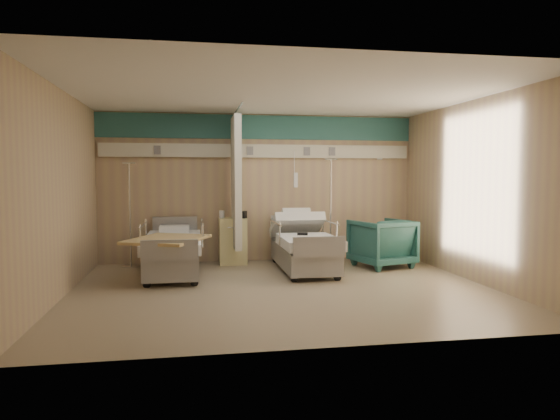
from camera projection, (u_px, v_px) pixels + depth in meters
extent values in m
cube|color=gray|center=(283.00, 289.00, 7.20)|extent=(6.00, 5.00, 0.00)
cube|color=tan|center=(260.00, 188.00, 9.56)|extent=(6.00, 0.04, 2.80)
cube|color=tan|center=(330.00, 201.00, 4.65)|extent=(6.00, 0.04, 2.80)
cube|color=tan|center=(60.00, 193.00, 6.60)|extent=(0.04, 5.00, 2.80)
cube|color=tan|center=(476.00, 191.00, 7.62)|extent=(0.04, 5.00, 2.80)
cube|color=silver|center=(283.00, 93.00, 7.01)|extent=(6.00, 5.00, 0.04)
cube|color=#29605F|center=(260.00, 127.00, 9.46)|extent=(6.00, 0.04, 0.45)
cube|color=beige|center=(260.00, 151.00, 9.47)|extent=(5.88, 0.08, 0.25)
cylinder|color=silver|center=(237.00, 110.00, 8.50)|extent=(0.03, 1.80, 0.03)
cube|color=beige|center=(236.00, 183.00, 8.93)|extent=(0.12, 0.90, 2.35)
cube|color=beige|center=(233.00, 241.00, 9.24)|extent=(0.50, 0.48, 0.85)
imported|color=#1F4E49|center=(382.00, 243.00, 8.92)|extent=(1.15, 1.17, 0.86)
cube|color=white|center=(382.00, 217.00, 8.85)|extent=(0.78, 0.73, 0.07)
cylinder|color=silver|center=(330.00, 261.00, 9.42)|extent=(0.35, 0.35, 0.03)
cylinder|color=silver|center=(331.00, 211.00, 9.35)|extent=(0.03, 0.03, 1.94)
cylinder|color=silver|center=(331.00, 159.00, 9.28)|extent=(0.23, 0.03, 0.03)
cylinder|color=silver|center=(131.00, 266.00, 8.96)|extent=(0.33, 0.33, 0.03)
cylinder|color=silver|center=(130.00, 215.00, 8.90)|extent=(0.03, 0.03, 1.85)
cylinder|color=silver|center=(129.00, 163.00, 8.83)|extent=(0.22, 0.03, 0.03)
cube|color=black|center=(302.00, 234.00, 8.42)|extent=(0.19, 0.11, 0.04)
cube|color=tan|center=(167.00, 239.00, 7.70)|extent=(1.39, 1.52, 0.04)
cube|color=black|center=(240.00, 215.00, 9.21)|extent=(0.28, 0.23, 0.13)
cylinder|color=white|center=(222.00, 214.00, 9.21)|extent=(0.12, 0.12, 0.14)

